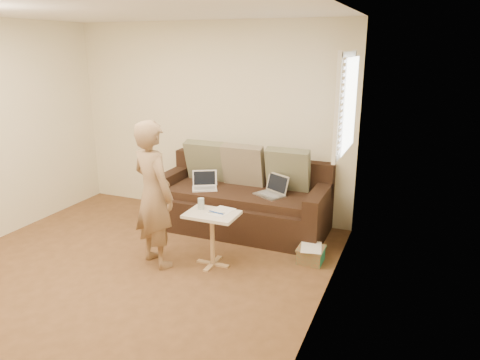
% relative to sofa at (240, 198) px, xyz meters
% --- Properties ---
extents(floor, '(4.50, 4.50, 0.00)m').
position_rel_sofa_xyz_m(floor, '(-0.65, -1.77, -0.42)').
color(floor, '#54381F').
rests_on(floor, ground).
extents(ceiling, '(4.50, 4.50, 0.00)m').
position_rel_sofa_xyz_m(ceiling, '(-0.65, -1.77, 2.18)').
color(ceiling, white).
rests_on(ceiling, wall_back).
extents(wall_back, '(4.00, 0.00, 4.00)m').
position_rel_sofa_xyz_m(wall_back, '(-0.65, 0.48, 0.87)').
color(wall_back, beige).
rests_on(wall_back, ground).
extents(wall_right, '(0.00, 4.50, 4.50)m').
position_rel_sofa_xyz_m(wall_right, '(1.35, -1.77, 0.87)').
color(wall_right, beige).
rests_on(wall_right, ground).
extents(window_blinds, '(0.12, 0.88, 1.08)m').
position_rel_sofa_xyz_m(window_blinds, '(1.30, -0.27, 1.28)').
color(window_blinds, white).
rests_on(window_blinds, wall_right).
extents(sofa, '(2.20, 0.95, 0.85)m').
position_rel_sofa_xyz_m(sofa, '(0.00, 0.00, 0.00)').
color(sofa, black).
rests_on(sofa, ground).
extents(pillow_left, '(0.55, 0.29, 0.57)m').
position_rel_sofa_xyz_m(pillow_left, '(-0.60, 0.24, 0.37)').
color(pillow_left, '#676B4F').
rests_on(pillow_left, sofa).
extents(pillow_mid, '(0.55, 0.27, 0.57)m').
position_rel_sofa_xyz_m(pillow_mid, '(-0.05, 0.22, 0.37)').
color(pillow_mid, '#786D56').
rests_on(pillow_mid, sofa).
extents(pillow_right, '(0.55, 0.28, 0.57)m').
position_rel_sofa_xyz_m(pillow_right, '(0.55, 0.23, 0.37)').
color(pillow_right, '#676B4F').
rests_on(pillow_right, sofa).
extents(laptop_silver, '(0.43, 0.39, 0.23)m').
position_rel_sofa_xyz_m(laptop_silver, '(0.40, -0.05, 0.10)').
color(laptop_silver, '#B7BABC').
rests_on(laptop_silver, sofa).
extents(laptop_white, '(0.38, 0.35, 0.23)m').
position_rel_sofa_xyz_m(laptop_white, '(-0.44, -0.13, 0.10)').
color(laptop_white, white).
rests_on(laptop_white, sofa).
extents(person, '(0.68, 0.59, 1.58)m').
position_rel_sofa_xyz_m(person, '(-0.48, -1.23, 0.36)').
color(person, brown).
rests_on(person, ground).
extents(side_table, '(0.54, 0.38, 0.60)m').
position_rel_sofa_xyz_m(side_table, '(0.11, -1.04, -0.13)').
color(side_table, silver).
rests_on(side_table, ground).
extents(drinking_glass, '(0.07, 0.07, 0.12)m').
position_rel_sofa_xyz_m(drinking_glass, '(-0.05, -0.98, 0.23)').
color(drinking_glass, silver).
rests_on(drinking_glass, side_table).
extents(scissors, '(0.20, 0.15, 0.02)m').
position_rel_sofa_xyz_m(scissors, '(0.16, -1.04, 0.18)').
color(scissors, silver).
rests_on(scissors, side_table).
extents(paper_on_table, '(0.25, 0.33, 0.00)m').
position_rel_sofa_xyz_m(paper_on_table, '(0.17, -0.97, 0.18)').
color(paper_on_table, white).
rests_on(paper_on_table, side_table).
extents(striped_box, '(0.28, 0.28, 0.18)m').
position_rel_sofa_xyz_m(striped_box, '(1.07, -0.58, -0.34)').
color(striped_box, '#B93F1B').
rests_on(striped_box, ground).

